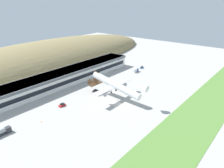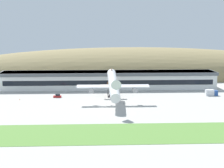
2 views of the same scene
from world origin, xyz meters
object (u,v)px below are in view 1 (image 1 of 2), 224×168
(service_car_0, at_px, (95,91))
(traffic_cone_0, at_px, (41,121))
(terminal_building, at_px, (67,75))
(service_car_2, at_px, (142,67))
(cargo_airplane, at_px, (114,85))
(box_truck, at_px, (135,70))
(service_car_1, at_px, (62,105))
(fuel_truck, at_px, (2,132))

(service_car_0, distance_m, traffic_cone_0, 44.59)
(terminal_building, distance_m, service_car_2, 68.12)
(traffic_cone_0, bearing_deg, cargo_airplane, -14.64)
(box_truck, bearing_deg, service_car_1, -178.96)
(service_car_1, height_order, box_truck, box_truck)
(terminal_building, distance_m, cargo_airplane, 43.43)
(box_truck, bearing_deg, service_car_0, -177.75)
(service_car_2, xyz_separation_m, fuel_truck, (-124.99, -3.94, 0.81))
(terminal_building, relative_size, box_truck, 19.61)
(service_car_0, distance_m, fuel_truck, 61.69)
(cargo_airplane, distance_m, service_car_1, 32.64)
(cargo_airplane, bearing_deg, fuel_truck, 165.66)
(terminal_building, height_order, traffic_cone_0, terminal_building)
(fuel_truck, relative_size, box_truck, 1.25)
(terminal_building, height_order, fuel_truck, terminal_building)
(cargo_airplane, bearing_deg, terminal_building, 90.38)
(terminal_building, xyz_separation_m, fuel_truck, (-61.28, -27.57, -3.95))
(cargo_airplane, bearing_deg, box_truck, 19.80)
(service_car_1, bearing_deg, fuel_truck, -177.99)
(terminal_building, relative_size, service_car_2, 30.67)
(service_car_0, bearing_deg, terminal_building, 90.86)
(service_car_2, bearing_deg, cargo_airplane, -162.77)
(terminal_building, height_order, service_car_0, terminal_building)
(service_car_1, xyz_separation_m, fuel_truck, (-34.86, -1.22, 0.80))
(fuel_truck, bearing_deg, box_truck, 1.34)
(service_car_1, bearing_deg, box_truck, 1.04)
(terminal_building, height_order, service_car_2, terminal_building)
(service_car_0, xyz_separation_m, traffic_cone_0, (-44.33, -4.82, -0.34))
(service_car_1, xyz_separation_m, service_car_2, (90.13, 2.72, -0.01))
(service_car_0, relative_size, box_truck, 0.66)
(cargo_airplane, distance_m, box_truck, 54.70)
(cargo_airplane, height_order, traffic_cone_0, cargo_airplane)
(service_car_2, bearing_deg, service_car_1, -178.27)
(box_truck, bearing_deg, cargo_airplane, -160.20)
(service_car_0, bearing_deg, box_truck, 2.25)
(fuel_truck, xyz_separation_m, traffic_cone_0, (17.35, -4.19, -1.20))
(service_car_2, distance_m, traffic_cone_0, 107.95)
(box_truck, distance_m, traffic_cone_0, 95.46)
(terminal_building, xyz_separation_m, box_truck, (51.29, -24.94, -3.99))
(terminal_building, height_order, service_car_1, terminal_building)
(cargo_airplane, xyz_separation_m, service_car_0, (0.12, 16.37, -8.14))
(service_car_0, distance_m, box_truck, 50.93)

